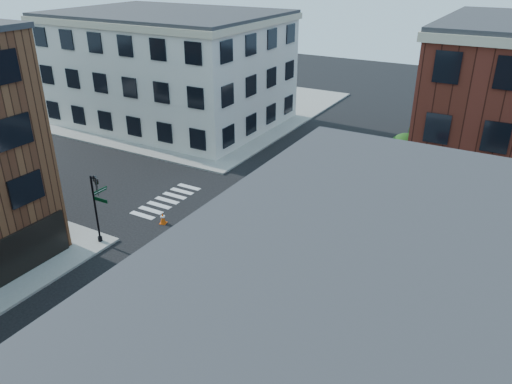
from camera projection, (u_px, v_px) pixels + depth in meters
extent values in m
plane|color=black|center=(249.00, 223.00, 33.58)|extent=(120.00, 120.00, 0.00)
cube|color=gray|center=(186.00, 106.00, 59.42)|extent=(30.00, 30.00, 0.15)
cube|color=silver|center=(170.00, 70.00, 52.27)|extent=(22.00, 16.00, 11.00)
cylinder|color=black|center=(401.00, 181.00, 37.69)|extent=(0.18, 0.18, 1.47)
cylinder|color=black|center=(402.00, 172.00, 37.38)|extent=(0.12, 0.12, 1.47)
sphere|color=#153E10|center=(405.00, 151.00, 36.66)|extent=(2.69, 2.69, 2.69)
sphere|color=#153E10|center=(407.00, 159.00, 36.70)|extent=(1.85, 1.85, 1.85)
cylinder|color=black|center=(420.00, 157.00, 42.43)|extent=(0.18, 0.18, 1.33)
cylinder|color=black|center=(421.00, 149.00, 42.15)|extent=(0.12, 0.12, 1.33)
sphere|color=#153E10|center=(423.00, 132.00, 41.49)|extent=(2.43, 2.43, 2.43)
sphere|color=#153E10|center=(425.00, 139.00, 41.51)|extent=(1.67, 1.67, 1.67)
cylinder|color=black|center=(96.00, 210.00, 30.29)|extent=(0.12, 0.12, 4.60)
cylinder|color=black|center=(100.00, 239.00, 31.15)|extent=(0.28, 0.28, 0.30)
cube|color=#053819|center=(100.00, 200.00, 29.68)|extent=(1.10, 0.03, 0.22)
cube|color=#053819|center=(100.00, 191.00, 30.25)|extent=(0.03, 1.10, 0.22)
imported|color=black|center=(98.00, 187.00, 29.53)|extent=(0.22, 0.18, 1.10)
imported|color=black|center=(95.00, 184.00, 29.93)|extent=(0.18, 0.22, 1.10)
cube|color=white|center=(366.00, 265.00, 25.38)|extent=(5.69, 2.52, 3.02)
cube|color=maroon|center=(357.00, 278.00, 24.42)|extent=(2.15, 0.07, 0.68)
cube|color=maroon|center=(374.00, 254.00, 26.34)|extent=(2.15, 0.07, 0.68)
cube|color=silver|center=(300.00, 254.00, 27.31)|extent=(1.98, 2.37, 1.95)
cube|color=black|center=(285.00, 244.00, 27.59)|extent=(0.12, 1.85, 0.88)
cube|color=black|center=(342.00, 284.00, 26.59)|extent=(7.81, 1.09, 0.24)
cylinder|color=black|center=(291.00, 279.00, 26.95)|extent=(0.98, 0.36, 0.98)
cylinder|color=black|center=(307.00, 261.00, 28.55)|extent=(0.98, 0.36, 0.98)
cylinder|color=black|center=(352.00, 300.00, 25.34)|extent=(0.98, 0.36, 0.98)
cylinder|color=black|center=(366.00, 279.00, 26.94)|extent=(0.98, 0.36, 0.98)
cylinder|color=black|center=(398.00, 315.00, 24.27)|extent=(0.98, 0.36, 0.98)
cylinder|color=black|center=(409.00, 293.00, 25.86)|extent=(0.98, 0.36, 0.98)
cube|color=#D94C09|center=(163.00, 223.00, 33.57)|extent=(0.53, 0.53, 0.05)
cone|color=#D94C09|center=(163.00, 218.00, 33.41)|extent=(0.51, 0.51, 0.80)
cylinder|color=white|center=(163.00, 217.00, 33.36)|extent=(0.31, 0.31, 0.09)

